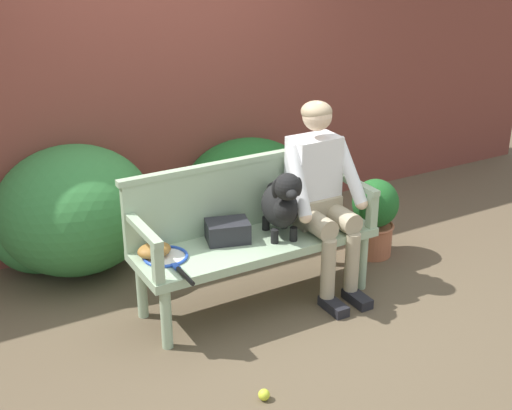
# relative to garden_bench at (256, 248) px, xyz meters

# --- Properties ---
(ground_plane) EXTENTS (40.00, 40.00, 0.00)m
(ground_plane) POSITION_rel_garden_bench_xyz_m (0.00, 0.00, -0.42)
(ground_plane) COLOR brown
(brick_garden_fence) EXTENTS (8.00, 0.30, 2.30)m
(brick_garden_fence) POSITION_rel_garden_bench_xyz_m (0.00, 1.51, 0.73)
(brick_garden_fence) COLOR brown
(brick_garden_fence) RESTS_ON ground
(hedge_bush_far_left) EXTENTS (1.16, 1.11, 0.95)m
(hedge_bush_far_left) POSITION_rel_garden_bench_xyz_m (-0.91, 1.10, 0.06)
(hedge_bush_far_left) COLOR #337538
(hedge_bush_far_left) RESTS_ON ground
(hedge_bush_mid_left) EXTENTS (1.08, 0.87, 0.78)m
(hedge_bush_mid_left) POSITION_rel_garden_bench_xyz_m (0.55, 1.11, -0.03)
(hedge_bush_mid_left) COLOR #1E5B23
(hedge_bush_mid_left) RESTS_ON ground
(hedge_bush_far_right) EXTENTS (0.76, 0.55, 0.67)m
(hedge_bush_far_right) POSITION_rel_garden_bench_xyz_m (-1.14, 1.18, -0.08)
(hedge_bush_far_right) COLOR #337538
(hedge_bush_far_right) RESTS_ON ground
(garden_bench) EXTENTS (1.66, 0.53, 0.48)m
(garden_bench) POSITION_rel_garden_bench_xyz_m (0.00, 0.00, 0.00)
(garden_bench) COLOR #9EB793
(garden_bench) RESTS_ON ground
(bench_backrest) EXTENTS (1.70, 0.06, 0.50)m
(bench_backrest) POSITION_rel_garden_bench_xyz_m (0.00, 0.24, 0.32)
(bench_backrest) COLOR #9EB793
(bench_backrest) RESTS_ON garden_bench
(bench_armrest_left_end) EXTENTS (0.06, 0.53, 0.28)m
(bench_armrest_left_end) POSITION_rel_garden_bench_xyz_m (-0.79, -0.09, 0.27)
(bench_armrest_left_end) COLOR #9EB793
(bench_armrest_left_end) RESTS_ON garden_bench
(bench_armrest_right_end) EXTENTS (0.06, 0.53, 0.28)m
(bench_armrest_right_end) POSITION_rel_garden_bench_xyz_m (0.79, -0.09, 0.27)
(bench_armrest_right_end) COLOR #9EB793
(bench_armrest_right_end) RESTS_ON garden_bench
(person_seated) EXTENTS (0.56, 0.67, 1.35)m
(person_seated) POSITION_rel_garden_bench_xyz_m (0.50, -0.02, 0.33)
(person_seated) COLOR black
(person_seated) RESTS_ON ground
(dog_on_bench) EXTENTS (0.32, 0.50, 0.50)m
(dog_on_bench) POSITION_rel_garden_bench_xyz_m (0.16, -0.06, 0.31)
(dog_on_bench) COLOR black
(dog_on_bench) RESTS_ON garden_bench
(tennis_racket) EXTENTS (0.29, 0.56, 0.03)m
(tennis_racket) POSITION_rel_garden_bench_xyz_m (-0.63, 0.02, 0.07)
(tennis_racket) COLOR blue
(tennis_racket) RESTS_ON garden_bench
(baseball_glove) EXTENTS (0.22, 0.18, 0.09)m
(baseball_glove) POSITION_rel_garden_bench_xyz_m (-0.69, 0.10, 0.11)
(baseball_glove) COLOR #9E6B2D
(baseball_glove) RESTS_ON garden_bench
(sports_bag) EXTENTS (0.32, 0.27, 0.14)m
(sports_bag) POSITION_rel_garden_bench_xyz_m (-0.17, 0.08, 0.13)
(sports_bag) COLOR #232328
(sports_bag) RESTS_ON garden_bench
(tennis_ball) EXTENTS (0.07, 0.07, 0.07)m
(tennis_ball) POSITION_rel_garden_bench_xyz_m (-0.48, -0.94, -0.38)
(tennis_ball) COLOR #CCDB33
(tennis_ball) RESTS_ON ground
(potted_plant) EXTENTS (0.36, 0.36, 0.62)m
(potted_plant) POSITION_rel_garden_bench_xyz_m (1.16, 0.18, -0.08)
(potted_plant) COLOR #A85B3D
(potted_plant) RESTS_ON ground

